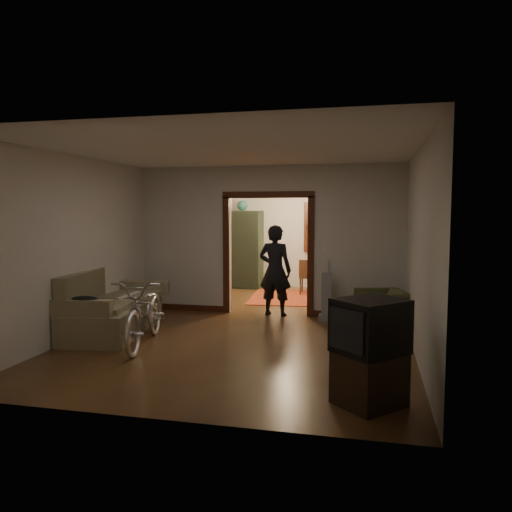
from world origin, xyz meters
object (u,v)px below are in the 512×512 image
(desk, at_px, (337,275))
(bicycle, at_px, (146,311))
(person, at_px, (275,270))
(locker, at_px, (243,249))
(sofa, at_px, (114,301))
(armchair, at_px, (381,310))

(desk, bearing_deg, bicycle, -121.47)
(person, xyz_separation_m, locker, (-1.46, 3.21, 0.13))
(person, bearing_deg, sofa, 45.97)
(sofa, relative_size, armchair, 2.91)
(sofa, bearing_deg, person, 30.47)
(desk, bearing_deg, armchair, -83.61)
(armchair, xyz_separation_m, person, (-1.91, 0.83, 0.51))
(sofa, xyz_separation_m, armchair, (4.21, 1.03, -0.16))
(sofa, distance_m, bicycle, 1.05)
(sofa, xyz_separation_m, locker, (0.84, 5.07, 0.48))
(person, height_order, desk, person)
(locker, bearing_deg, desk, -3.43)
(person, distance_m, desk, 3.16)
(sofa, relative_size, person, 1.29)
(armchair, relative_size, locker, 0.38)
(sofa, distance_m, desk, 5.84)
(armchair, distance_m, desk, 3.93)
(bicycle, xyz_separation_m, locker, (-0.02, 5.68, 0.49))
(bicycle, distance_m, locker, 5.71)
(armchair, distance_m, locker, 5.30)
(sofa, relative_size, locker, 1.12)
(bicycle, bearing_deg, armchair, 14.69)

